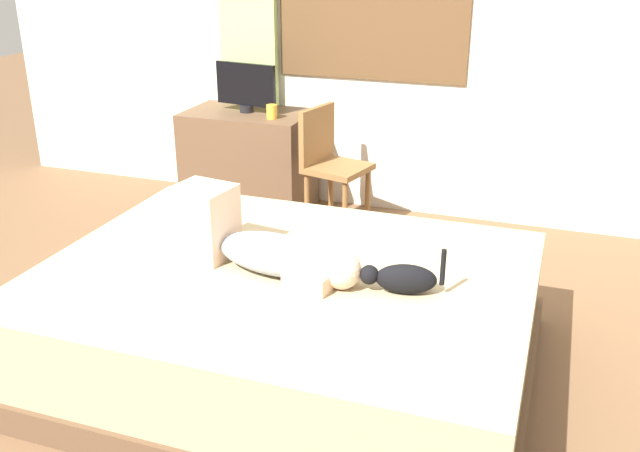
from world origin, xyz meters
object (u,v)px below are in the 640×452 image
at_px(tv_monitor, 246,87).
at_px(person_lying, 255,244).
at_px(cat, 402,278).
at_px(desk, 249,161).
at_px(chair_by_desk, 329,160).
at_px(cup, 272,112).
at_px(bed, 286,320).

bearing_deg(tv_monitor, person_lying, -64.15).
bearing_deg(person_lying, cat, -2.23).
relative_size(person_lying, tv_monitor, 1.97).
distance_m(desk, chair_by_desk, 0.73).
relative_size(tv_monitor, cup, 4.93).
relative_size(cat, cup, 3.64).
distance_m(bed, desk, 2.17).
bearing_deg(cat, person_lying, 177.77).
xyz_separation_m(cat, cup, (-1.36, 1.82, 0.20)).
bearing_deg(desk, bed, -60.86).
bearing_deg(cup, person_lying, -69.28).
bearing_deg(bed, cat, -4.31).
bearing_deg(cat, chair_by_desk, 117.72).
height_order(desk, tv_monitor, tv_monitor).
bearing_deg(tv_monitor, cup, -25.65).
bearing_deg(cup, cat, -53.16).
bearing_deg(chair_by_desk, cat, -62.28).
xyz_separation_m(bed, tv_monitor, (-1.06, 1.90, 0.67)).
xyz_separation_m(cup, chair_by_desk, (0.45, -0.08, -0.28)).
distance_m(person_lying, chair_by_desk, 1.73).
relative_size(person_lying, cup, 9.70).
xyz_separation_m(cat, tv_monitor, (-1.61, 1.94, 0.34)).
height_order(bed, chair_by_desk, chair_by_desk).
xyz_separation_m(person_lying, chair_by_desk, (-0.23, 1.71, -0.12)).
height_order(tv_monitor, cup, tv_monitor).
height_order(person_lying, cat, person_lying).
bearing_deg(chair_by_desk, person_lying, -82.36).
relative_size(person_lying, desk, 1.05).
bearing_deg(bed, desk, 119.14).
relative_size(cat, desk, 0.39).
height_order(person_lying, chair_by_desk, chair_by_desk).
distance_m(cat, tv_monitor, 2.54).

